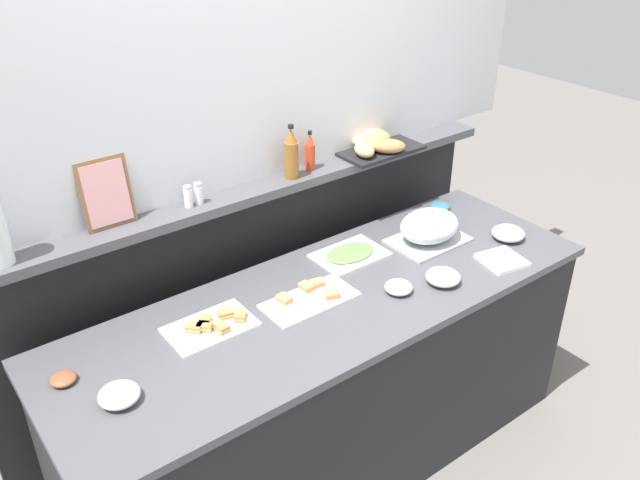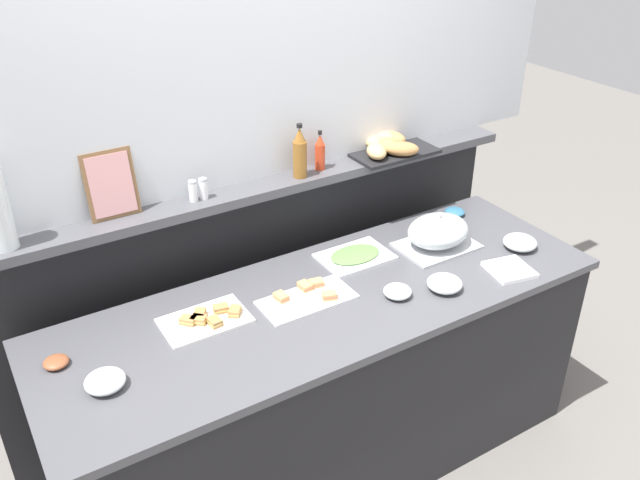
% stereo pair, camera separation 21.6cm
% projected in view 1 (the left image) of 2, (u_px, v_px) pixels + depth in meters
% --- Properties ---
extents(ground_plane, '(12.00, 12.00, 0.00)m').
position_uv_depth(ground_plane, '(258.00, 386.00, 3.45)').
color(ground_plane, slate).
extents(buffet_counter, '(2.26, 0.75, 0.89)m').
position_uv_depth(buffet_counter, '(330.00, 383.00, 2.81)').
color(buffet_counter, black).
rests_on(buffet_counter, ground_plane).
extents(back_ledge_unit, '(2.46, 0.22, 1.19)m').
position_uv_depth(back_ledge_unit, '(258.00, 289.00, 3.10)').
color(back_ledge_unit, black).
rests_on(back_ledge_unit, ground_plane).
extents(upper_wall_panel, '(3.06, 0.08, 1.41)m').
position_uv_depth(upper_wall_panel, '(239.00, 5.00, 2.49)').
color(upper_wall_panel, silver).
rests_on(upper_wall_panel, back_ledge_unit).
extents(sandwich_platter_front, '(0.37, 0.18, 0.04)m').
position_uv_depth(sandwich_platter_front, '(310.00, 298.00, 2.57)').
color(sandwich_platter_front, white).
rests_on(sandwich_platter_front, buffet_counter).
extents(sandwich_platter_side, '(0.32, 0.20, 0.04)m').
position_uv_depth(sandwich_platter_side, '(212.00, 325.00, 2.41)').
color(sandwich_platter_side, white).
rests_on(sandwich_platter_side, buffet_counter).
extents(cold_cuts_platter, '(0.30, 0.22, 0.02)m').
position_uv_depth(cold_cuts_platter, '(350.00, 254.00, 2.86)').
color(cold_cuts_platter, white).
rests_on(cold_cuts_platter, buffet_counter).
extents(serving_cloche, '(0.34, 0.24, 0.17)m').
position_uv_depth(serving_cloche, '(429.00, 227.00, 2.94)').
color(serving_cloche, '#B7BABF').
rests_on(serving_cloche, buffet_counter).
extents(glass_bowl_large, '(0.13, 0.13, 0.05)m').
position_uv_depth(glass_bowl_large, '(119.00, 395.00, 2.08)').
color(glass_bowl_large, silver).
rests_on(glass_bowl_large, buffet_counter).
extents(glass_bowl_medium, '(0.15, 0.15, 0.06)m').
position_uv_depth(glass_bowl_medium, '(508.00, 234.00, 2.98)').
color(glass_bowl_medium, silver).
rests_on(glass_bowl_medium, buffet_counter).
extents(glass_bowl_small, '(0.11, 0.11, 0.04)m').
position_uv_depth(glass_bowl_small, '(399.00, 288.00, 2.61)').
color(glass_bowl_small, silver).
rests_on(glass_bowl_small, buffet_counter).
extents(glass_bowl_extra, '(0.14, 0.14, 0.06)m').
position_uv_depth(glass_bowl_extra, '(443.00, 277.00, 2.67)').
color(glass_bowl_extra, silver).
rests_on(glass_bowl_extra, buffet_counter).
extents(condiment_bowl_teal, '(0.09, 0.09, 0.03)m').
position_uv_depth(condiment_bowl_teal, '(63.00, 379.00, 2.16)').
color(condiment_bowl_teal, brown).
rests_on(condiment_bowl_teal, buffet_counter).
extents(condiment_bowl_red, '(0.10, 0.10, 0.03)m').
position_uv_depth(condiment_bowl_red, '(440.00, 206.00, 3.24)').
color(condiment_bowl_red, teal).
rests_on(condiment_bowl_red, buffet_counter).
extents(napkin_stack, '(0.20, 0.20, 0.02)m').
position_uv_depth(napkin_stack, '(502.00, 260.00, 2.81)').
color(napkin_stack, white).
rests_on(napkin_stack, buffet_counter).
extents(hot_sauce_bottle, '(0.04, 0.04, 0.18)m').
position_uv_depth(hot_sauce_bottle, '(310.00, 153.00, 2.87)').
color(hot_sauce_bottle, red).
rests_on(hot_sauce_bottle, back_ledge_unit).
extents(vinegar_bottle_amber, '(0.06, 0.06, 0.24)m').
position_uv_depth(vinegar_bottle_amber, '(291.00, 155.00, 2.78)').
color(vinegar_bottle_amber, '#8E5B23').
rests_on(vinegar_bottle_amber, back_ledge_unit).
extents(salt_shaker, '(0.03, 0.03, 0.09)m').
position_uv_depth(salt_shaker, '(188.00, 197.00, 2.58)').
color(salt_shaker, white).
rests_on(salt_shaker, back_ledge_unit).
extents(pepper_shaker, '(0.03, 0.03, 0.09)m').
position_uv_depth(pepper_shaker, '(198.00, 194.00, 2.60)').
color(pepper_shaker, white).
rests_on(pepper_shaker, back_ledge_unit).
extents(bread_basket, '(0.40, 0.33, 0.08)m').
position_uv_depth(bread_basket, '(373.00, 143.00, 3.08)').
color(bread_basket, black).
rests_on(bread_basket, back_ledge_unit).
extents(framed_picture, '(0.19, 0.06, 0.26)m').
position_uv_depth(framed_picture, '(106.00, 193.00, 2.40)').
color(framed_picture, brown).
rests_on(framed_picture, back_ledge_unit).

